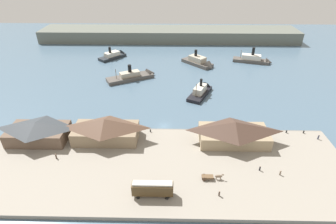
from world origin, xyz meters
The scene contains 22 objects.
ground_plane centered at (0.00, 0.00, 0.00)m, with size 320.00×320.00×0.00m, color slate.
quay_promenade centered at (0.00, -22.00, 0.60)m, with size 110.00×36.00×1.20m, color gray.
seawall_edge centered at (0.00, -3.60, 0.50)m, with size 110.00×0.80×1.00m, color slate.
ferry_shed_customs_shed centered at (-40.75, -10.54, 4.67)m, with size 19.13×11.00×6.83m.
ferry_shed_east_terminal centered at (-18.67, -9.79, 5.21)m, with size 21.22×10.42×7.88m.
ferry_shed_west_terminal centered at (22.96, -10.12, 5.00)m, with size 22.43×11.20×7.48m.
street_tram centered at (-1.70, -33.25, 3.83)m, with size 10.38×2.61×4.53m.
horse_cart centered at (13.89, -27.23, 2.12)m, with size 6.02×1.51×1.87m.
pedestrian_standing_center centered at (15.20, -33.00, 1.98)m, with size 0.42×0.42×1.71m.
pedestrian_walking_west centered at (28.07, -23.57, 1.94)m, with size 0.40×0.40×1.62m.
pedestrian_at_waters_edge centered at (-31.80, -19.69, 2.01)m, with size 0.44×0.44×1.78m.
pedestrian_near_west_shed centered at (33.28, -25.23, 1.92)m, with size 0.39×0.39×1.59m.
pedestrian_walking_east centered at (51.53, -8.41, 2.01)m, with size 0.44×0.44×1.77m.
mooring_post_center_west centered at (48.17, -5.07, 1.65)m, with size 0.44×0.44×0.90m, color black.
mooring_post_west centered at (-4.51, -5.39, 1.65)m, with size 0.44×0.44×0.90m, color black.
mooring_post_center_east centered at (42.33, -4.98, 1.65)m, with size 0.44×0.44×0.90m, color black.
ferry_departing_north centered at (49.84, 65.75, 1.64)m, with size 22.27×10.69×10.16m.
ferry_outer_harbor centered at (18.18, 60.32, 1.66)m, with size 18.54×18.70×10.26m.
ferry_near_quay centered at (-15.39, 42.32, 1.32)m, with size 25.07×17.00×9.66m.
ferry_moored_west centered at (-31.77, 72.20, 1.41)m, with size 16.30×16.93×9.08m.
ferry_approaching_west centered at (15.96, 26.59, 1.37)m, with size 12.80×18.70×9.52m.
far_headland centered at (0.00, 110.00, 4.00)m, with size 180.00×24.00×8.00m, color #60665B.
Camera 1 is at (3.14, -79.62, 54.55)m, focal length 28.19 mm.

